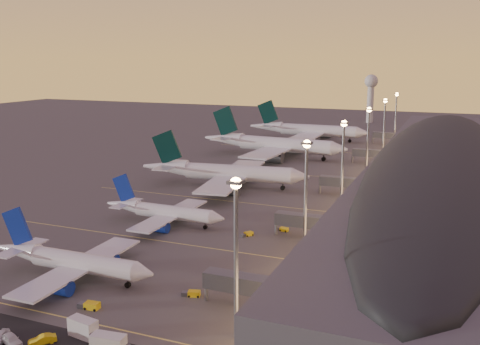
# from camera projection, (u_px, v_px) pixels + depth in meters

# --- Properties ---
(ground) EXTENTS (700.00, 700.00, 0.00)m
(ground) POSITION_uv_depth(u_px,v_px,m) (165.00, 234.00, 133.98)
(ground) COLOR #484643
(airliner_narrow_south) EXTENTS (37.69, 33.55, 13.51)m
(airliner_narrow_south) POSITION_uv_depth(u_px,v_px,m) (71.00, 261.00, 106.57)
(airliner_narrow_south) COLOR silver
(airliner_narrow_south) RESTS_ON ground
(airliner_narrow_north) EXTENTS (35.33, 31.42, 12.67)m
(airliner_narrow_north) POSITION_uv_depth(u_px,v_px,m) (164.00, 212.00, 141.74)
(airliner_narrow_north) COLOR silver
(airliner_narrow_north) RESTS_ON ground
(airliner_wide_near) EXTENTS (59.25, 54.42, 18.96)m
(airliner_wide_near) POSITION_uv_depth(u_px,v_px,m) (224.00, 173.00, 182.56)
(airliner_wide_near) COLOR silver
(airliner_wide_near) RESTS_ON ground
(airliner_wide_mid) EXTENTS (68.25, 62.27, 21.84)m
(airliner_wide_mid) POSITION_uv_depth(u_px,v_px,m) (273.00, 144.00, 237.77)
(airliner_wide_mid) COLOR silver
(airliner_wide_mid) RESTS_ON ground
(airliner_wide_far) EXTENTS (65.16, 59.06, 20.93)m
(airliner_wide_far) POSITION_uv_depth(u_px,v_px,m) (308.00, 130.00, 286.10)
(airliner_wide_far) COLOR silver
(airliner_wide_far) RESTS_ON ground
(terminal_building) EXTENTS (56.35, 255.00, 17.46)m
(terminal_building) POSITION_uv_depth(u_px,v_px,m) (441.00, 165.00, 174.91)
(terminal_building) COLOR #4B4B4F
(terminal_building) RESTS_ON ground
(light_masts) EXTENTS (2.20, 217.20, 25.90)m
(light_masts) POSITION_uv_depth(u_px,v_px,m) (358.00, 138.00, 175.86)
(light_masts) COLOR slate
(light_masts) RESTS_ON ground
(radar_tower) EXTENTS (9.00, 9.00, 32.50)m
(radar_tower) POSITION_uv_depth(u_px,v_px,m) (371.00, 90.00, 361.10)
(radar_tower) COLOR silver
(radar_tower) RESTS_ON ground
(lane_markings) EXTENTS (90.00, 180.36, 0.00)m
(lane_markings) POSITION_uv_depth(u_px,v_px,m) (228.00, 196.00, 170.19)
(lane_markings) COLOR #D8C659
(lane_markings) RESTS_ON ground
(baggage_tug_a) EXTENTS (4.07, 2.00, 1.18)m
(baggage_tug_a) POSITION_uv_depth(u_px,v_px,m) (90.00, 305.00, 94.00)
(baggage_tug_a) COLOR yellow
(baggage_tug_a) RESTS_ON ground
(baggage_tug_b) EXTENTS (3.66, 2.22, 1.02)m
(baggage_tug_b) POSITION_uv_depth(u_px,v_px,m) (192.00, 294.00, 98.92)
(baggage_tug_b) COLOR yellow
(baggage_tug_b) RESTS_ON ground
(baggage_tug_c) EXTENTS (3.34, 1.84, 0.94)m
(baggage_tug_c) POSITION_uv_depth(u_px,v_px,m) (283.00, 229.00, 136.24)
(baggage_tug_c) COLOR yellow
(baggage_tug_c) RESTS_ON ground
(catering_truck_a) EXTENTS (5.58, 2.83, 3.00)m
(catering_truck_a) POSITION_uv_depth(u_px,v_px,m) (84.00, 329.00, 84.21)
(catering_truck_a) COLOR silver
(catering_truck_a) RESTS_ON ground
(baggage_tug_d) EXTENTS (2.89, 3.44, 0.98)m
(baggage_tug_d) POSITION_uv_depth(u_px,v_px,m) (247.00, 234.00, 132.33)
(baggage_tug_d) COLOR yellow
(baggage_tug_d) RESTS_ON ground
(service_van_c) EXTENTS (3.09, 4.53, 1.43)m
(service_van_c) POSITION_uv_depth(u_px,v_px,m) (0.00, 337.00, 83.15)
(service_van_c) COLOR silver
(service_van_c) RESTS_ON ground
(service_van_d) EXTENTS (3.86, 4.12, 1.38)m
(service_van_d) POSITION_uv_depth(u_px,v_px,m) (42.00, 340.00, 82.29)
(service_van_d) COLOR yellow
(service_van_d) RESTS_ON ground
(service_van_e) EXTENTS (5.20, 3.59, 1.64)m
(service_van_e) POSITION_uv_depth(u_px,v_px,m) (11.00, 339.00, 82.13)
(service_van_e) COLOR silver
(service_van_e) RESTS_ON ground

